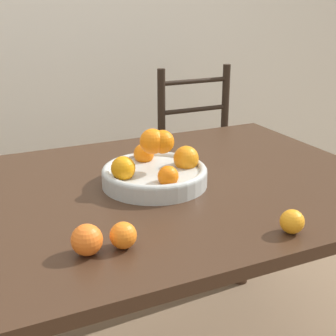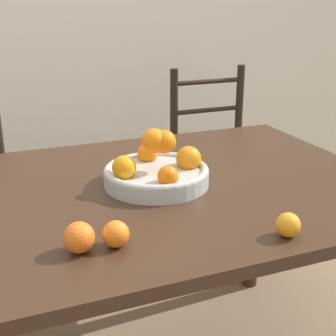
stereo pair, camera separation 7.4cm
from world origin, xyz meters
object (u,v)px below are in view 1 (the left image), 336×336
fruit_bowl (155,170)px  orange_loose_1 (292,222)px  orange_loose_2 (87,240)px  chair_right (206,170)px  orange_loose_0 (123,235)px

fruit_bowl → orange_loose_1: bearing=-68.0°
fruit_bowl → orange_loose_1: 0.46m
orange_loose_2 → chair_right: bearing=49.6°
orange_loose_1 → chair_right: size_ratio=0.06×
orange_loose_1 → orange_loose_2: bearing=166.9°
orange_loose_1 → orange_loose_2: (-0.48, 0.11, 0.01)m
fruit_bowl → orange_loose_1: size_ratio=5.37×
chair_right → orange_loose_2: bearing=-130.4°
chair_right → orange_loose_0: bearing=-127.6°
orange_loose_0 → chair_right: bearing=52.4°
orange_loose_0 → orange_loose_1: size_ratio=1.05×
orange_loose_0 → orange_loose_1: bearing=-14.9°
orange_loose_1 → chair_right: 1.32m
fruit_bowl → chair_right: 1.04m
orange_loose_1 → orange_loose_2: size_ratio=0.84×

